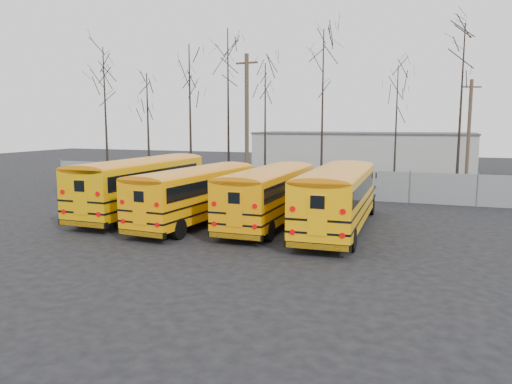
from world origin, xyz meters
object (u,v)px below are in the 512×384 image
at_px(utility_pole_right, 469,135).
at_px(utility_pole_left, 247,121).
at_px(bus_c, 270,191).
at_px(bus_d, 338,193).
at_px(bus_a, 143,181).
at_px(bus_b, 197,190).

bearing_deg(utility_pole_right, utility_pole_left, 174.09).
xyz_separation_m(bus_c, utility_pole_left, (-6.18, 12.62, 3.57)).
bearing_deg(bus_d, bus_c, 172.32).
bearing_deg(bus_a, bus_d, -2.06).
height_order(bus_a, utility_pole_left, utility_pole_left).
bearing_deg(utility_pole_right, bus_a, -157.03).
relative_size(bus_b, bus_d, 0.94).
bearing_deg(bus_d, utility_pole_right, 67.59).
relative_size(utility_pole_left, utility_pole_right, 1.24).
distance_m(bus_a, utility_pole_right, 24.30).
xyz_separation_m(utility_pole_left, utility_pole_right, (16.04, 4.36, -1.04)).
relative_size(bus_d, utility_pole_left, 1.10).
height_order(bus_d, utility_pole_left, utility_pole_left).
xyz_separation_m(bus_b, utility_pole_right, (13.45, 17.96, 2.54)).
relative_size(bus_a, bus_c, 1.10).
relative_size(bus_b, bus_c, 1.00).
height_order(bus_d, utility_pole_right, utility_pole_right).
distance_m(bus_b, bus_d, 7.14).
height_order(bus_c, utility_pole_right, utility_pole_right).
distance_m(bus_c, utility_pole_right, 19.79).
relative_size(bus_c, bus_d, 0.94).
relative_size(bus_b, utility_pole_right, 1.29).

